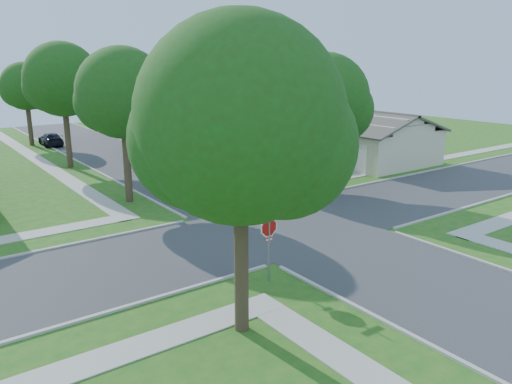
{
  "coord_description": "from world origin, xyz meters",
  "views": [
    {
      "loc": [
        -15.33,
        -18.6,
        8.14
      ],
      "look_at": [
        -0.87,
        1.42,
        1.6
      ],
      "focal_mm": 35.0,
      "sensor_mm": 36.0,
      "label": 1
    }
  ],
  "objects_px": {
    "house_ne_near": "(350,140)",
    "tree_e_near": "(258,98)",
    "house_ne_far": "(234,120)",
    "stop_sign_ne": "(297,161)",
    "stop_sign_sw": "(269,231)",
    "tree_w_mid": "(63,83)",
    "car_curb_east": "(137,142)",
    "tree_sw_corner": "(242,129)",
    "tree_ne_corner": "(324,103)",
    "tree_e_far": "(120,81)",
    "tree_w_near": "(124,97)",
    "tree_e_mid": "(176,83)",
    "tree_w_far": "(26,88)",
    "car_curb_west": "(51,139)",
    "car_driveway": "(331,160)"
  },
  "relations": [
    {
      "from": "tree_e_far",
      "to": "tree_ne_corner",
      "type": "height_order",
      "value": "tree_e_far"
    },
    {
      "from": "tree_e_far",
      "to": "tree_ne_corner",
      "type": "distance_m",
      "value": 29.85
    },
    {
      "from": "house_ne_near",
      "to": "house_ne_far",
      "type": "height_order",
      "value": "same"
    },
    {
      "from": "tree_e_near",
      "to": "house_ne_far",
      "type": "xyz_separation_m",
      "value": [
        11.24,
        19.99,
        -4.13
      ]
    },
    {
      "from": "stop_sign_ne",
      "to": "tree_e_near",
      "type": "relative_size",
      "value": 0.36
    },
    {
      "from": "tree_sw_corner",
      "to": "house_ne_near",
      "type": "height_order",
      "value": "tree_sw_corner"
    },
    {
      "from": "stop_sign_ne",
      "to": "stop_sign_sw",
      "type": "bearing_deg",
      "value": -135.0
    },
    {
      "from": "tree_e_far",
      "to": "car_driveway",
      "type": "relative_size",
      "value": 2.08
    },
    {
      "from": "car_driveway",
      "to": "car_curb_east",
      "type": "height_order",
      "value": "car_driveway"
    },
    {
      "from": "tree_e_far",
      "to": "tree_w_near",
      "type": "height_order",
      "value": "tree_w_near"
    },
    {
      "from": "tree_w_mid",
      "to": "car_curb_east",
      "type": "xyz_separation_m",
      "value": [
        7.43,
        4.51,
        -5.81
      ]
    },
    {
      "from": "stop_sign_sw",
      "to": "car_curb_east",
      "type": "relative_size",
      "value": 0.75
    },
    {
      "from": "car_curb_west",
      "to": "car_curb_east",
      "type": "bearing_deg",
      "value": 132.13
    },
    {
      "from": "stop_sign_sw",
      "to": "tree_e_far",
      "type": "xyz_separation_m",
      "value": [
        9.45,
        38.71,
        3.95
      ]
    },
    {
      "from": "tree_sw_corner",
      "to": "tree_w_near",
      "type": "bearing_deg",
      "value": 80.1
    },
    {
      "from": "car_driveway",
      "to": "car_curb_west",
      "type": "height_order",
      "value": "car_driveway"
    },
    {
      "from": "tree_e_mid",
      "to": "tree_w_far",
      "type": "bearing_deg",
      "value": 125.9
    },
    {
      "from": "stop_sign_ne",
      "to": "house_ne_far",
      "type": "height_order",
      "value": "house_ne_far"
    },
    {
      "from": "car_curb_west",
      "to": "house_ne_near",
      "type": "bearing_deg",
      "value": 133.81
    },
    {
      "from": "tree_e_far",
      "to": "house_ne_far",
      "type": "relative_size",
      "value": 0.64
    },
    {
      "from": "tree_w_far",
      "to": "house_ne_near",
      "type": "bearing_deg",
      "value": -48.1
    },
    {
      "from": "stop_sign_ne",
      "to": "tree_e_near",
      "type": "xyz_separation_m",
      "value": [
        0.05,
        4.31,
        3.61
      ]
    },
    {
      "from": "house_ne_far",
      "to": "car_driveway",
      "type": "bearing_deg",
      "value": -102.48
    },
    {
      "from": "tree_w_mid",
      "to": "house_ne_far",
      "type": "relative_size",
      "value": 0.7
    },
    {
      "from": "stop_sign_sw",
      "to": "tree_w_near",
      "type": "relative_size",
      "value": 0.33
    },
    {
      "from": "house_ne_near",
      "to": "house_ne_far",
      "type": "relative_size",
      "value": 1.0
    },
    {
      "from": "tree_w_far",
      "to": "tree_w_mid",
      "type": "bearing_deg",
      "value": -89.95
    },
    {
      "from": "stop_sign_ne",
      "to": "car_curb_east",
      "type": "relative_size",
      "value": 0.75
    },
    {
      "from": "tree_w_far",
      "to": "car_curb_west",
      "type": "distance_m",
      "value": 5.26
    },
    {
      "from": "stop_sign_sw",
      "to": "tree_e_near",
      "type": "xyz_separation_m",
      "value": [
        9.45,
        13.71,
        3.61
      ]
    },
    {
      "from": "car_driveway",
      "to": "tree_w_far",
      "type": "bearing_deg",
      "value": 40.6
    },
    {
      "from": "tree_w_far",
      "to": "tree_sw_corner",
      "type": "xyz_separation_m",
      "value": [
        -2.78,
        -41.0,
        0.76
      ]
    },
    {
      "from": "tree_e_mid",
      "to": "tree_ne_corner",
      "type": "height_order",
      "value": "tree_e_mid"
    },
    {
      "from": "tree_e_mid",
      "to": "tree_w_far",
      "type": "distance_m",
      "value": 16.06
    },
    {
      "from": "tree_w_near",
      "to": "car_curb_east",
      "type": "bearing_deg",
      "value": 65.76
    },
    {
      "from": "house_ne_far",
      "to": "tree_w_near",
      "type": "bearing_deg",
      "value": -135.91
    },
    {
      "from": "tree_w_near",
      "to": "tree_sw_corner",
      "type": "bearing_deg",
      "value": -99.9
    },
    {
      "from": "tree_e_far",
      "to": "tree_w_far",
      "type": "bearing_deg",
      "value": -180.0
    },
    {
      "from": "house_ne_far",
      "to": "tree_e_near",
      "type": "bearing_deg",
      "value": -119.35
    },
    {
      "from": "tree_e_far",
      "to": "tree_w_mid",
      "type": "relative_size",
      "value": 0.91
    },
    {
      "from": "stop_sign_sw",
      "to": "tree_ne_corner",
      "type": "distance_m",
      "value": 14.64
    },
    {
      "from": "house_ne_near",
      "to": "tree_e_near",
      "type": "bearing_deg",
      "value": -169.96
    },
    {
      "from": "tree_e_near",
      "to": "tree_ne_corner",
      "type": "height_order",
      "value": "tree_ne_corner"
    },
    {
      "from": "tree_w_mid",
      "to": "tree_sw_corner",
      "type": "bearing_deg",
      "value": -95.7
    },
    {
      "from": "house_ne_near",
      "to": "car_curb_west",
      "type": "xyz_separation_m",
      "value": [
        -19.19,
        21.7,
        -0.89
      ]
    },
    {
      "from": "house_ne_near",
      "to": "tree_w_mid",
      "type": "bearing_deg",
      "value": 154.12
    },
    {
      "from": "tree_w_near",
      "to": "house_ne_near",
      "type": "xyz_separation_m",
      "value": [
        20.64,
        1.99,
        -4.6
      ]
    },
    {
      "from": "tree_w_far",
      "to": "house_ne_near",
      "type": "distance_m",
      "value": 31.17
    },
    {
      "from": "tree_w_mid",
      "to": "car_curb_west",
      "type": "distance_m",
      "value": 13.16
    },
    {
      "from": "stop_sign_sw",
      "to": "tree_ne_corner",
      "type": "xyz_separation_m",
      "value": [
        11.06,
        8.91,
        3.56
      ]
    }
  ]
}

